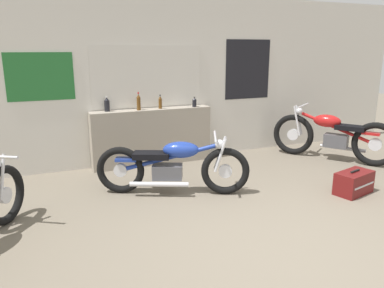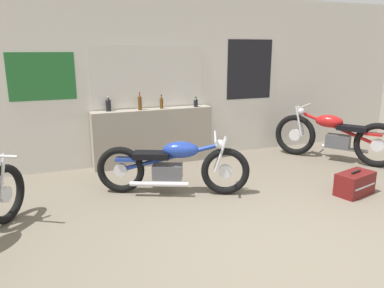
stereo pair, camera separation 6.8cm
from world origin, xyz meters
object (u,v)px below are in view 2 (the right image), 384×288
at_px(bottle_leftmost, 108,104).
at_px(bottle_left_center, 140,102).
at_px(bottle_right_center, 196,102).
at_px(bottle_center, 161,102).
at_px(hard_case_darkred, 355,183).
at_px(motorcycle_blue, 173,165).
at_px(motorcycle_red, 334,136).

distance_m(bottle_leftmost, bottle_left_center, 0.50).
relative_size(bottle_leftmost, bottle_right_center, 1.41).
height_order(bottle_center, hard_case_darkred, bottle_center).
height_order(bottle_leftmost, hard_case_darkred, bottle_leftmost).
xyz_separation_m(bottle_leftmost, bottle_right_center, (1.48, -0.10, -0.03)).
bearing_deg(motorcycle_blue, bottle_left_center, 92.90).
bearing_deg(motorcycle_red, bottle_leftmost, 164.02).
bearing_deg(bottle_right_center, bottle_leftmost, 176.18).
height_order(bottle_left_center, motorcycle_red, bottle_left_center).
bearing_deg(bottle_left_center, motorcycle_blue, -87.10).
height_order(bottle_left_center, bottle_right_center, bottle_left_center).
xyz_separation_m(bottle_left_center, bottle_right_center, (0.98, -0.02, -0.05)).
height_order(motorcycle_blue, motorcycle_red, motorcycle_red).
height_order(bottle_center, motorcycle_blue, bottle_center).
bearing_deg(bottle_center, bottle_right_center, -4.11).
bearing_deg(bottle_leftmost, bottle_left_center, -9.31).
bearing_deg(motorcycle_red, hard_case_darkred, -122.09).
height_order(bottle_left_center, bottle_center, bottle_left_center).
distance_m(bottle_leftmost, hard_case_darkred, 3.85).
xyz_separation_m(bottle_leftmost, motorcycle_red, (3.70, -1.06, -0.61)).
bearing_deg(motorcycle_red, motorcycle_blue, -172.36).
xyz_separation_m(bottle_leftmost, hard_case_darkred, (2.84, -2.43, -0.90)).
xyz_separation_m(motorcycle_red, hard_case_darkred, (-0.86, -1.37, -0.29)).
distance_m(bottle_left_center, hard_case_darkred, 3.44).
distance_m(bottle_left_center, bottle_center, 0.38).
relative_size(bottle_leftmost, bottle_center, 1.05).
distance_m(bottle_center, motorcycle_red, 3.06).
xyz_separation_m(bottle_leftmost, motorcycle_blue, (0.57, -1.48, -0.65)).
relative_size(bottle_right_center, motorcycle_blue, 0.09).
relative_size(bottle_left_center, bottle_right_center, 1.69).
bearing_deg(bottle_left_center, motorcycle_red, -16.98).
bearing_deg(bottle_leftmost, hard_case_darkred, -40.52).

